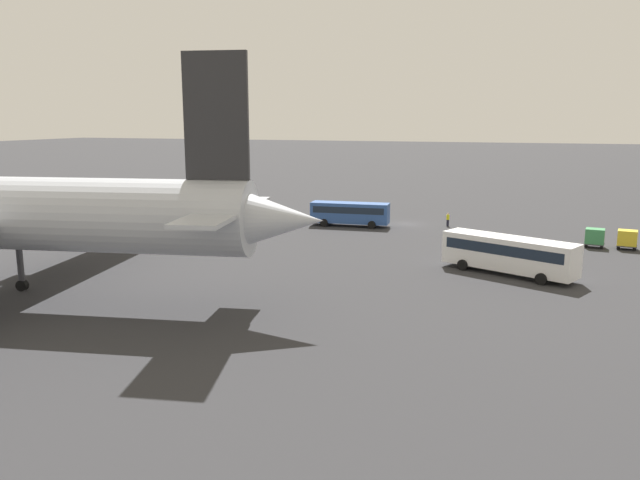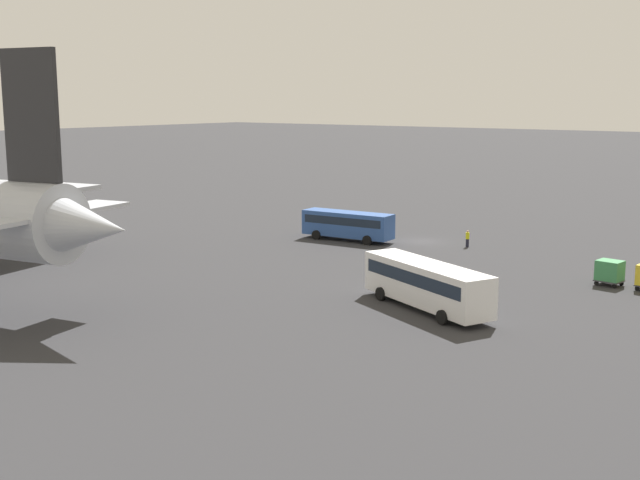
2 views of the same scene
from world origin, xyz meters
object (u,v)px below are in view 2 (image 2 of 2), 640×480
at_px(shuttle_bus_far, 426,282).
at_px(worker_person, 467,239).
at_px(shuttle_bus_near, 348,223).
at_px(cargo_cart_green, 610,271).

relative_size(shuttle_bus_far, worker_person, 6.95).
xyz_separation_m(shuttle_bus_far, worker_person, (8.52, -23.94, -1.14)).
bearing_deg(worker_person, shuttle_bus_near, 18.44).
distance_m(shuttle_bus_far, cargo_cart_green, 17.47).
bearing_deg(shuttle_bus_far, worker_person, -46.11).
bearing_deg(shuttle_bus_near, cargo_cart_green, 167.01).
distance_m(shuttle_bus_near, worker_person, 12.72).
height_order(shuttle_bus_near, cargo_cart_green, shuttle_bus_near).
distance_m(shuttle_bus_near, shuttle_bus_far, 28.63).
relative_size(worker_person, cargo_cart_green, 0.79).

